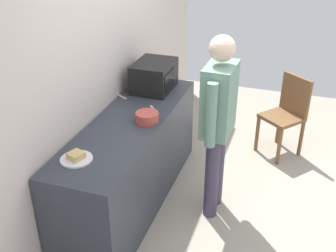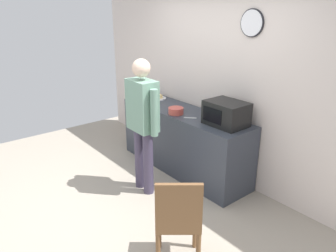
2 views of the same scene
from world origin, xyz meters
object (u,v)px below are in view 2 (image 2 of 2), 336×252
object	(u,v)px
sandwich_plate	(158,97)
person_standing	(143,117)
wooden_chair	(178,219)
microwave	(226,113)
fork_utensil	(190,118)
salad_bowl	(176,111)
spoon_utensil	(221,115)

from	to	relation	value
sandwich_plate	person_standing	xyz separation A→B (m)	(0.87, -0.91, 0.09)
sandwich_plate	wooden_chair	world-z (taller)	sandwich_plate
sandwich_plate	wooden_chair	xyz separation A→B (m)	(2.19, -1.46, -0.40)
microwave	fork_utensil	xyz separation A→B (m)	(-0.47, -0.17, -0.15)
salad_bowl	person_standing	distance (m)	0.64
salad_bowl	wooden_chair	distance (m)	1.89
fork_utensil	wooden_chair	xyz separation A→B (m)	(1.16, -1.20, -0.38)
salad_bowl	spoon_utensil	world-z (taller)	salad_bowl
microwave	person_standing	world-z (taller)	person_standing
spoon_utensil	person_standing	xyz separation A→B (m)	(-0.32, -1.08, 0.11)
person_standing	sandwich_plate	bearing A→B (deg)	133.79
spoon_utensil	sandwich_plate	bearing A→B (deg)	-172.00
person_standing	wooden_chair	size ratio (longest dim) A/B	1.84
sandwich_plate	fork_utensil	xyz separation A→B (m)	(1.02, -0.25, -0.02)
sandwich_plate	salad_bowl	bearing A→B (deg)	-20.27
microwave	person_standing	distance (m)	1.03
microwave	wooden_chair	bearing A→B (deg)	-63.24
microwave	spoon_utensil	world-z (taller)	microwave
spoon_utensil	fork_utensil	bearing A→B (deg)	-112.30
sandwich_plate	microwave	bearing A→B (deg)	-3.23
salad_bowl	fork_utensil	bearing A→B (deg)	7.09
salad_bowl	spoon_utensil	bearing A→B (deg)	46.64
microwave	fork_utensil	size ratio (longest dim) A/B	2.94
wooden_chair	person_standing	bearing A→B (deg)	157.44
spoon_utensil	person_standing	world-z (taller)	person_standing
wooden_chair	spoon_utensil	bearing A→B (deg)	121.36
microwave	salad_bowl	size ratio (longest dim) A/B	2.38
microwave	sandwich_plate	size ratio (longest dim) A/B	2.00
fork_utensil	person_standing	distance (m)	0.68
microwave	fork_utensil	world-z (taller)	microwave
microwave	sandwich_plate	bearing A→B (deg)	176.77
fork_utensil	salad_bowl	bearing A→B (deg)	-172.91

